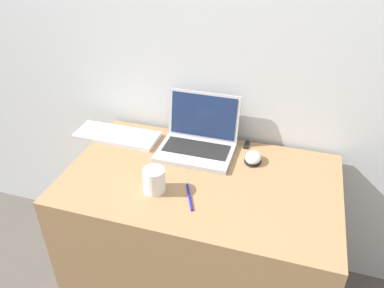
% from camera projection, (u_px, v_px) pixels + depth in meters
% --- Properties ---
extents(wall_back, '(7.00, 0.04, 2.50)m').
position_uv_depth(wall_back, '(227.00, 18.00, 1.49)').
color(wall_back, silver).
rests_on(wall_back, ground_plane).
extents(desk, '(1.08, 0.65, 0.72)m').
position_uv_depth(desk, '(199.00, 241.00, 1.68)').
color(desk, '#936D47').
rests_on(desk, ground_plane).
extents(laptop, '(0.32, 0.26, 0.23)m').
position_uv_depth(laptop, '(198.00, 139.00, 1.63)').
color(laptop, '#ADADB2').
rests_on(laptop, desk).
extents(drink_cup, '(0.08, 0.08, 0.10)m').
position_uv_depth(drink_cup, '(154.00, 180.00, 1.39)').
color(drink_cup, white).
rests_on(drink_cup, desk).
extents(computer_mouse, '(0.07, 0.09, 0.04)m').
position_uv_depth(computer_mouse, '(253.00, 158.00, 1.57)').
color(computer_mouse, black).
rests_on(computer_mouse, desk).
extents(external_keyboard, '(0.39, 0.15, 0.02)m').
position_uv_depth(external_keyboard, '(117.00, 135.00, 1.74)').
color(external_keyboard, silver).
rests_on(external_keyboard, desk).
extents(usb_stick, '(0.02, 0.06, 0.01)m').
position_uv_depth(usb_stick, '(247.00, 145.00, 1.68)').
color(usb_stick, black).
rests_on(usb_stick, desk).
extents(pen, '(0.07, 0.14, 0.01)m').
position_uv_depth(pen, '(189.00, 197.00, 1.38)').
color(pen, '#191999').
rests_on(pen, desk).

